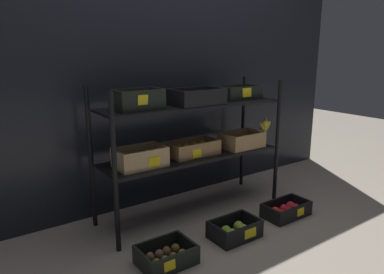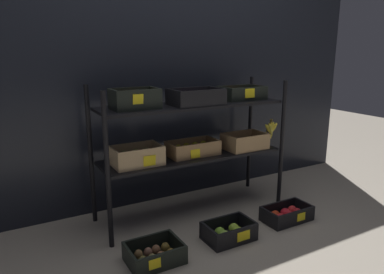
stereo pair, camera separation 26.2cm
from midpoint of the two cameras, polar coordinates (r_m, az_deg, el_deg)
ground_plane at (r=2.88m, az=2.66°, el=-11.62°), size 10.00×10.00×0.00m
storefront_wall at (r=2.97m, az=-1.31°, el=8.31°), size 3.81×0.12×1.90m
display_rack at (r=2.65m, az=3.03°, el=1.16°), size 1.55×0.44×1.00m
crate_ground_kiwi at (r=2.25m, az=-2.47°, el=-18.19°), size 0.32×0.25×0.12m
crate_ground_apple_green at (r=2.50m, az=9.02°, el=-14.76°), size 0.33×0.22×0.12m
crate_ground_apple_red at (r=2.84m, az=17.41°, el=-11.69°), size 0.36×0.21×0.11m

